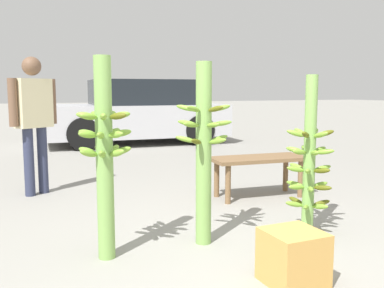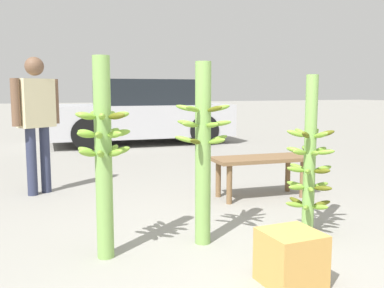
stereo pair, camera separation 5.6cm
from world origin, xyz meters
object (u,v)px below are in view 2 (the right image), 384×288
object	(u,v)px
banana_stalk_left	(103,153)
parked_car	(141,113)
banana_stalk_center	(203,150)
produce_crate	(291,258)
market_bench	(261,164)
vendor_person	(36,113)
banana_stalk_right	(310,161)

from	to	relation	value
banana_stalk_left	parked_car	xyz separation A→B (m)	(2.15, 6.43, -0.07)
banana_stalk_left	banana_stalk_center	size ratio (longest dim) A/B	1.01
parked_car	produce_crate	size ratio (longest dim) A/B	12.21
banana_stalk_center	market_bench	world-z (taller)	banana_stalk_center
market_bench	parked_car	size ratio (longest dim) A/B	0.27
vendor_person	banana_stalk_center	bearing A→B (deg)	-95.13
parked_car	banana_stalk_left	bearing A→B (deg)	165.48
banana_stalk_left	produce_crate	xyz separation A→B (m)	(0.96, -0.88, -0.59)
vendor_person	parked_car	size ratio (longest dim) A/B	0.38
market_bench	banana_stalk_center	bearing A→B (deg)	-133.03
banana_stalk_right	parked_car	bearing A→B (deg)	85.66
banana_stalk_right	banana_stalk_center	bearing A→B (deg)	170.43
vendor_person	market_bench	distance (m)	2.60
banana_stalk_center	banana_stalk_left	bearing A→B (deg)	179.22
banana_stalk_left	produce_crate	bearing A→B (deg)	-42.53
banana_stalk_left	vendor_person	size ratio (longest dim) A/B	0.91
banana_stalk_left	vendor_person	bearing A→B (deg)	98.04
banana_stalk_center	banana_stalk_right	bearing A→B (deg)	-9.57
banana_stalk_right	parked_car	distance (m)	6.61
market_bench	vendor_person	bearing A→B (deg)	158.34
banana_stalk_left	banana_stalk_right	size ratio (longest dim) A/B	1.08
produce_crate	banana_stalk_right	bearing A→B (deg)	46.07
banana_stalk_left	parked_car	distance (m)	6.78
banana_stalk_right	produce_crate	bearing A→B (deg)	-133.93
market_bench	produce_crate	distance (m)	2.19
banana_stalk_right	market_bench	distance (m)	1.28
banana_stalk_left	parked_car	size ratio (longest dim) A/B	0.35
banana_stalk_left	banana_stalk_center	bearing A→B (deg)	-0.78
banana_stalk_left	banana_stalk_center	xyz separation A→B (m)	(0.76, -0.01, -0.02)
banana_stalk_right	produce_crate	xyz separation A→B (m)	(-0.69, -0.72, -0.45)
banana_stalk_right	vendor_person	distance (m)	3.09
banana_stalk_right	parked_car	size ratio (longest dim) A/B	0.32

